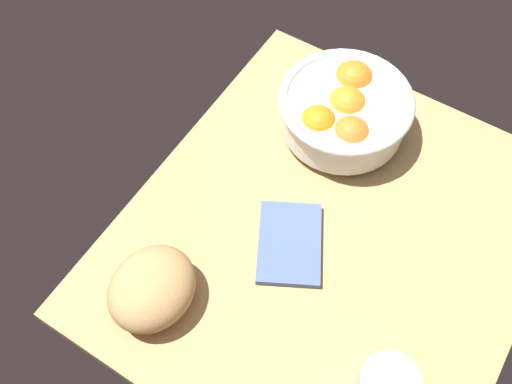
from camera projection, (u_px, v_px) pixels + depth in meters
The scene contains 4 objects.
ground_plane at pixel (328, 240), 99.95cm from camera, with size 71.95×63.60×3.00cm, color tan.
fruit_bowl at pixel (344, 110), 104.82cm from camera, with size 23.56×23.56×10.44cm.
bread_loaf at pixel (152, 288), 89.37cm from camera, with size 14.41×12.46×8.47cm, color tan.
napkin_folded at pixel (290, 243), 97.18cm from camera, with size 14.60×10.10×1.36cm, color #4E6493.
Camera 1 is at (44.35, 13.75, 88.17)cm, focal length 42.11 mm.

